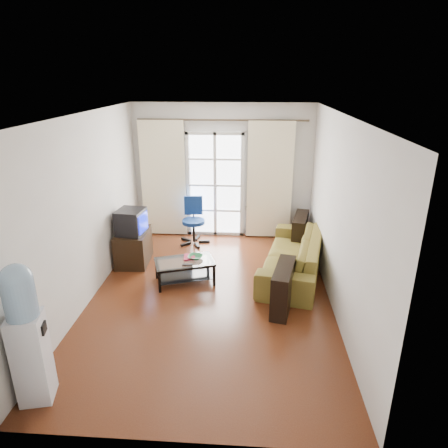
% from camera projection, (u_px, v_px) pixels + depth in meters
% --- Properties ---
extents(floor, '(5.20, 5.20, 0.00)m').
position_uv_depth(floor, '(211.00, 296.00, 6.12)').
color(floor, '#612E17').
rests_on(floor, ground).
extents(ceiling, '(5.20, 5.20, 0.00)m').
position_uv_depth(ceiling, '(208.00, 115.00, 5.17)').
color(ceiling, white).
rests_on(ceiling, wall_back).
extents(wall_back, '(3.60, 0.02, 2.70)m').
position_uv_depth(wall_back, '(223.00, 172.00, 8.07)').
color(wall_back, silver).
rests_on(wall_back, floor).
extents(wall_front, '(3.60, 0.02, 2.70)m').
position_uv_depth(wall_front, '(177.00, 318.00, 3.21)').
color(wall_front, silver).
rests_on(wall_front, floor).
extents(wall_left, '(0.02, 5.20, 2.70)m').
position_uv_depth(wall_left, '(86.00, 211.00, 5.76)').
color(wall_left, silver).
rests_on(wall_left, floor).
extents(wall_right, '(0.02, 5.20, 2.70)m').
position_uv_depth(wall_right, '(339.00, 216.00, 5.53)').
color(wall_right, silver).
rests_on(wall_right, floor).
extents(french_door, '(1.16, 0.06, 2.15)m').
position_uv_depth(french_door, '(215.00, 185.00, 8.13)').
color(french_door, white).
rests_on(french_door, wall_back).
extents(curtain_rod, '(3.30, 0.04, 0.04)m').
position_uv_depth(curtain_rod, '(222.00, 120.00, 7.62)').
color(curtain_rod, '#4C3F2D').
rests_on(curtain_rod, wall_back).
extents(curtain_left, '(0.90, 0.07, 2.35)m').
position_uv_depth(curtain_left, '(163.00, 179.00, 8.09)').
color(curtain_left, '#FFF6CD').
rests_on(curtain_left, curtain_rod).
extents(curtain_right, '(0.90, 0.07, 2.35)m').
position_uv_depth(curtain_right, '(270.00, 181.00, 7.95)').
color(curtain_right, '#FFF6CD').
rests_on(curtain_right, curtain_rod).
extents(radiator, '(0.64, 0.12, 0.64)m').
position_uv_depth(radiator, '(261.00, 222.00, 8.29)').
color(radiator, '#9D9C9F').
rests_on(radiator, floor).
extents(sofa, '(2.62, 1.81, 0.66)m').
position_uv_depth(sofa, '(293.00, 255.00, 6.75)').
color(sofa, olive).
rests_on(sofa, floor).
extents(coffee_table, '(1.05, 0.80, 0.38)m').
position_uv_depth(coffee_table, '(185.00, 268.00, 6.47)').
color(coffee_table, silver).
rests_on(coffee_table, floor).
extents(bowl, '(0.33, 0.33, 0.06)m').
position_uv_depth(bowl, '(195.00, 257.00, 6.49)').
color(bowl, '#388E33').
rests_on(bowl, coffee_table).
extents(book, '(0.24, 0.28, 0.02)m').
position_uv_depth(book, '(184.00, 257.00, 6.52)').
color(book, '#B53A16').
rests_on(book, coffee_table).
extents(remote, '(0.17, 0.07, 0.02)m').
position_uv_depth(remote, '(187.00, 265.00, 6.28)').
color(remote, black).
rests_on(remote, coffee_table).
extents(tv_stand, '(0.57, 0.82, 0.59)m').
position_uv_depth(tv_stand, '(133.00, 247.00, 7.15)').
color(tv_stand, black).
rests_on(tv_stand, floor).
extents(crt_tv, '(0.53, 0.52, 0.44)m').
position_uv_depth(crt_tv, '(130.00, 222.00, 6.91)').
color(crt_tv, black).
rests_on(crt_tv, tv_stand).
extents(task_chair, '(0.70, 0.70, 0.93)m').
position_uv_depth(task_chair, '(194.00, 230.00, 8.00)').
color(task_chair, black).
rests_on(task_chair, floor).
extents(water_cooler, '(0.38, 0.38, 1.55)m').
position_uv_depth(water_cooler, '(27.00, 332.00, 3.93)').
color(water_cooler, silver).
rests_on(water_cooler, floor).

